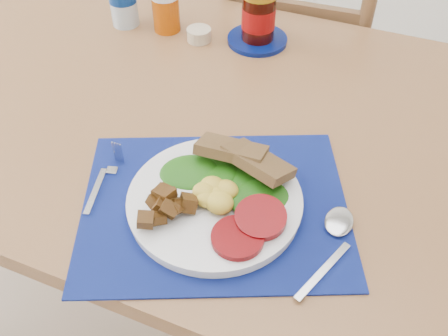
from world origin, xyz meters
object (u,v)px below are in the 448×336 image
chair_far (298,39)px  juice_glass (166,13)px  breakfast_plate (211,198)px  jam_on_saucer (258,20)px

chair_far → juice_glass: chair_far is taller
chair_far → breakfast_plate: (0.08, -0.84, 0.19)m
chair_far → juice_glass: 0.48m
jam_on_saucer → chair_far: bearing=85.4°
juice_glass → jam_on_saucer: (0.23, 0.03, 0.01)m
chair_far → breakfast_plate: 0.86m
chair_far → juice_glass: bearing=50.6°
juice_glass → jam_on_saucer: jam_on_saucer is taller
breakfast_plate → juice_glass: size_ratio=3.16×
chair_far → breakfast_plate: size_ratio=4.10×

